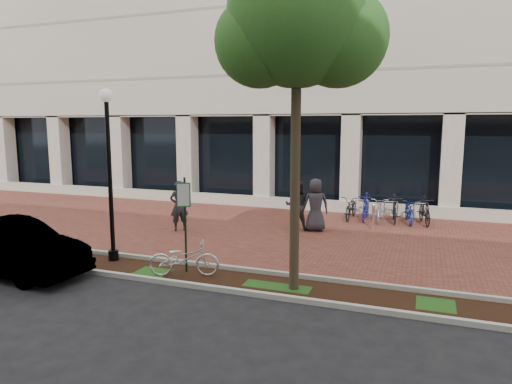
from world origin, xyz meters
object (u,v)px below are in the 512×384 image
(locked_bicycle, at_px, (184,258))
(bollard, at_px, (373,216))
(pedestrian_left, at_px, (179,206))
(pedestrian_mid, at_px, (297,205))
(parking_sign, at_px, (185,213))
(lamppost, at_px, (109,166))
(pedestrian_right, at_px, (316,205))
(bike_rack_cluster, at_px, (386,209))
(street_tree, at_px, (300,26))
(sedan_near_curb, at_px, (11,248))

(locked_bicycle, distance_m, bollard, 7.92)
(pedestrian_left, bearing_deg, pedestrian_mid, 158.24)
(parking_sign, distance_m, lamppost, 2.65)
(pedestrian_left, xyz_separation_m, pedestrian_right, (4.57, 1.65, 0.04))
(parking_sign, bearing_deg, bike_rack_cluster, 38.53)
(bollard, bearing_deg, pedestrian_mid, -158.91)
(street_tree, bearing_deg, sedan_near_curb, -168.13)
(lamppost, distance_m, bollard, 9.32)
(locked_bicycle, bearing_deg, lamppost, 58.65)
(pedestrian_left, distance_m, bike_rack_cluster, 8.01)
(lamppost, bearing_deg, pedestrian_mid, 54.80)
(lamppost, bearing_deg, street_tree, -4.18)
(pedestrian_left, bearing_deg, bollard, 157.77)
(parking_sign, relative_size, bike_rack_cluster, 0.69)
(lamppost, height_order, bollard, lamppost)
(locked_bicycle, xyz_separation_m, pedestrian_right, (1.96, 5.97, 0.49))
(pedestrian_left, height_order, pedestrian_right, pedestrian_right)
(parking_sign, relative_size, street_tree, 0.33)
(street_tree, relative_size, pedestrian_right, 4.01)
(lamppost, distance_m, pedestrian_left, 4.20)
(pedestrian_left, height_order, bike_rack_cluster, pedestrian_left)
(street_tree, relative_size, locked_bicycle, 4.32)
(pedestrian_mid, distance_m, sedan_near_curb, 9.13)
(bike_rack_cluster, bearing_deg, pedestrian_right, -135.14)
(parking_sign, height_order, pedestrian_right, parking_sign)
(parking_sign, xyz_separation_m, pedestrian_right, (2.08, 5.68, -0.62))
(parking_sign, xyz_separation_m, street_tree, (2.98, -0.20, 4.29))
(locked_bicycle, relative_size, sedan_near_curb, 0.42)
(street_tree, bearing_deg, bollard, 81.58)
(locked_bicycle, relative_size, pedestrian_right, 0.93)
(pedestrian_right, xyz_separation_m, bike_rack_cluster, (2.25, 2.52, -0.44))
(street_tree, distance_m, sedan_near_curb, 8.86)
(street_tree, height_order, sedan_near_curb, street_tree)
(pedestrian_right, xyz_separation_m, bollard, (1.91, 0.94, -0.46))
(pedestrian_right, bearing_deg, locked_bicycle, 49.77)
(street_tree, bearing_deg, pedestrian_mid, 105.07)
(bike_rack_cluster, bearing_deg, locked_bicycle, -119.74)
(parking_sign, xyz_separation_m, locked_bicycle, (0.11, -0.29, -1.11))
(street_tree, xyz_separation_m, sedan_near_curb, (-7.05, -1.48, -5.17))
(lamppost, distance_m, pedestrian_right, 7.28)
(locked_bicycle, relative_size, bike_rack_cluster, 0.49)
(street_tree, relative_size, bollard, 7.90)
(parking_sign, xyz_separation_m, lamppost, (-2.41, 0.20, 1.09))
(bike_rack_cluster, bearing_deg, street_tree, -102.44)
(bike_rack_cluster, bearing_deg, parking_sign, -121.17)
(pedestrian_left, xyz_separation_m, bollard, (6.48, 2.59, -0.42))
(locked_bicycle, bearing_deg, sedan_near_curb, 88.01)
(pedestrian_left, distance_m, sedan_near_curb, 5.92)
(lamppost, relative_size, pedestrian_mid, 2.64)
(street_tree, relative_size, sedan_near_curb, 1.81)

